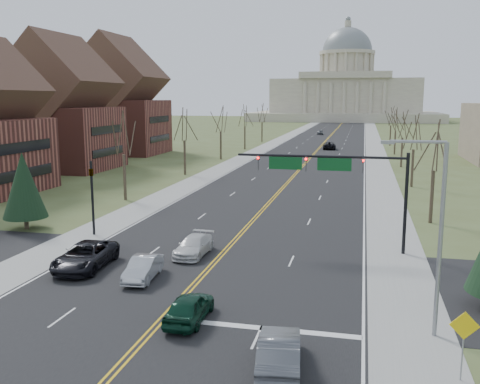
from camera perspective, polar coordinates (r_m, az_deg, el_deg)
The scene contains 34 objects.
ground at distance 28.61m, azimuth -7.48°, elevation -12.48°, with size 600.00×600.00×0.00m, color #49542A.
road at distance 135.49m, azimuth 8.99°, elevation 5.25°, with size 20.00×380.00×0.01m, color black.
cross_road at distance 33.93m, azimuth -3.92°, elevation -8.76°, with size 120.00×14.00×0.01m, color black.
sidewalk_left at distance 136.85m, azimuth 3.95°, elevation 5.40°, with size 4.00×380.00×0.03m, color gray.
sidewalk_right at distance 135.18m, azimuth 14.09°, elevation 5.07°, with size 4.00×380.00×0.03m, color gray.
center_line at distance 135.49m, azimuth 8.99°, elevation 5.25°, with size 0.42×380.00×0.01m, color gold.
edge_line_left at distance 136.52m, azimuth 4.87°, elevation 5.37°, with size 0.15×380.00×0.01m, color silver.
edge_line_right at distance 135.16m, azimuth 13.15°, elevation 5.10°, with size 0.15×380.00×0.01m, color silver.
stop_bar at distance 26.47m, azimuth 2.25°, elevation -14.29°, with size 9.50×0.50×0.01m, color silver.
capitol at distance 274.81m, azimuth 11.21°, elevation 10.48°, with size 90.00×60.00×50.00m.
signal_mast at distance 38.61m, azimuth 9.93°, elevation 2.20°, with size 12.12×0.44×7.20m.
signal_left at distance 44.17m, azimuth -15.51°, elevation 0.26°, with size 0.32×0.36×6.00m.
street_light at distance 25.57m, azimuth 20.10°, elevation -3.44°, with size 2.90×0.25×9.07m.
warn_sign at distance 22.89m, azimuth 22.78°, elevation -13.65°, with size 1.13×0.07×2.87m.
tree_r_0 at distance 49.29m, azimuth 20.06°, elevation 4.32°, with size 3.74×3.74×8.50m.
tree_l_0 at distance 58.45m, azimuth -12.36°, elevation 5.87°, with size 3.96×3.96×9.00m.
tree_r_1 at distance 69.12m, azimuth 18.09°, elevation 5.89°, with size 3.74×3.74×8.50m.
tree_l_1 at distance 76.98m, azimuth -5.97°, elevation 6.98°, with size 3.96×3.96×9.00m.
tree_r_2 at distance 89.03m, azimuth 17.00°, elevation 6.75°, with size 3.74×3.74×8.50m.
tree_l_2 at distance 96.10m, azimuth -2.08°, elevation 7.62°, with size 3.96×3.96×9.00m.
tree_r_3 at distance 108.98m, azimuth 16.30°, elevation 7.30°, with size 3.74×3.74×8.50m.
tree_l_3 at distance 115.51m, azimuth 0.52°, elevation 8.02°, with size 3.96×3.96×9.00m.
tree_r_4 at distance 128.94m, azimuth 15.82°, elevation 7.68°, with size 3.74×3.74×8.50m.
tree_l_4 at distance 135.10m, azimuth 2.37°, elevation 8.29°, with size 3.96×3.96×9.00m.
conifer_l at distance 47.99m, azimuth -22.07°, elevation 0.68°, with size 3.64×3.64×6.50m.
bldg_left_mid at distance 87.48m, azimuth -18.49°, elevation 7.93°, with size 15.10×14.28×20.75m.
bldg_left_far at distance 109.53m, azimuth -12.83°, elevation 9.03°, with size 17.10×14.28×23.25m.
car_nb_inner_lead at distance 27.06m, azimuth -5.43°, elevation -12.14°, with size 1.68×4.16×1.42m, color #0B3121.
car_nb_outer_lead at distance 22.51m, azimuth 4.20°, elevation -16.68°, with size 1.67×4.80×1.58m, color #4F5357.
car_sb_inner_lead at distance 33.33m, azimuth -10.29°, elevation -8.00°, with size 1.45×4.17×1.37m, color #ACAFB4.
car_sb_outer_lead at distance 36.21m, azimuth -16.17°, elevation -6.57°, with size 2.70×5.86×1.63m, color black.
car_sb_inner_second at distance 37.76m, azimuth -4.96°, elevation -5.75°, with size 1.87×4.61×1.34m, color silver.
car_far_nb at distance 117.59m, azimuth 9.49°, elevation 4.93°, with size 2.66×5.77×1.60m, color black.
car_far_sb at distance 164.75m, azimuth 8.55°, elevation 6.33°, with size 1.71×4.24×1.44m, color #52565A.
Camera 1 is at (9.44, -24.72, 10.89)m, focal length 40.00 mm.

